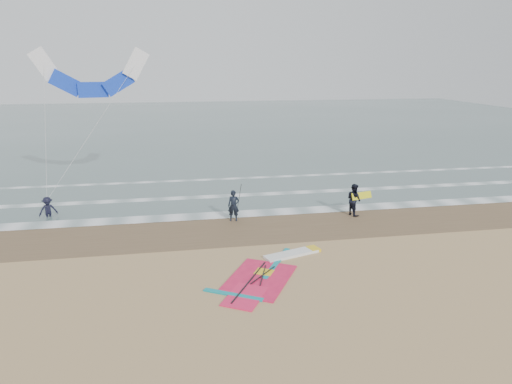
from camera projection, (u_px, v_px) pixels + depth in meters
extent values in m
plane|color=tan|center=(283.00, 278.00, 18.26)|extent=(120.00, 120.00, 0.00)
cube|color=#47605E|center=(204.00, 125.00, 63.74)|extent=(120.00, 80.00, 0.02)
cube|color=brown|center=(256.00, 227.00, 23.95)|extent=(120.00, 5.00, 0.01)
cube|color=white|center=(250.00, 213.00, 26.02)|extent=(120.00, 1.20, 0.02)
cube|color=white|center=(240.00, 195.00, 29.62)|extent=(120.00, 0.70, 0.02)
cube|color=white|center=(232.00, 179.00, 33.89)|extent=(120.00, 0.50, 0.01)
cube|color=white|center=(291.00, 254.00, 20.40)|extent=(2.64, 1.40, 0.12)
cube|color=yellow|center=(313.00, 249.00, 20.93)|extent=(0.63, 0.73, 0.13)
cube|color=#F01E4F|center=(259.00, 279.00, 18.16)|extent=(3.60, 3.97, 0.04)
cube|color=#F01E4F|center=(245.00, 296.00, 16.76)|extent=(1.99, 2.22, 0.05)
cube|color=#0C8C99|center=(277.00, 263.00, 19.59)|extent=(1.84, 2.96, 0.05)
cube|color=#0C8C99|center=(233.00, 295.00, 16.89)|extent=(2.16, 1.38, 0.05)
cube|color=yellow|center=(264.00, 272.00, 18.69)|extent=(0.93, 0.89, 0.05)
cylinder|color=black|center=(250.00, 281.00, 17.89)|extent=(1.90, 3.23, 0.06)
cylinder|color=black|center=(263.00, 275.00, 18.37)|extent=(1.27, 1.40, 0.04)
cylinder|color=black|center=(263.00, 275.00, 18.37)|extent=(0.61, 1.77, 0.04)
imported|color=black|center=(234.00, 206.00, 24.67)|extent=(0.70, 0.54, 1.71)
imported|color=black|center=(354.00, 200.00, 25.62)|extent=(0.93, 1.05, 1.82)
imported|color=black|center=(47.00, 204.00, 25.25)|extent=(1.12, 0.88, 1.53)
cylinder|color=black|center=(239.00, 198.00, 24.61)|extent=(0.17, 0.86, 1.82)
cube|color=yellow|center=(362.00, 196.00, 25.52)|extent=(1.30, 0.51, 0.39)
cube|color=white|center=(44.00, 64.00, 27.09)|extent=(1.70, 0.37, 2.02)
cube|color=blue|center=(66.00, 83.00, 27.59)|extent=(2.01, 0.42, 1.71)
cube|color=blue|center=(93.00, 90.00, 27.96)|extent=(1.78, 0.39, 0.94)
cube|color=blue|center=(118.00, 83.00, 28.10)|extent=(2.01, 0.42, 1.71)
cube|color=white|center=(136.00, 64.00, 27.98)|extent=(1.70, 0.37, 2.02)
cylinder|color=beige|center=(45.00, 130.00, 26.14)|extent=(0.36, 4.18, 7.29)
cylinder|color=beige|center=(94.00, 129.00, 26.59)|extent=(5.00, 4.18, 7.29)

